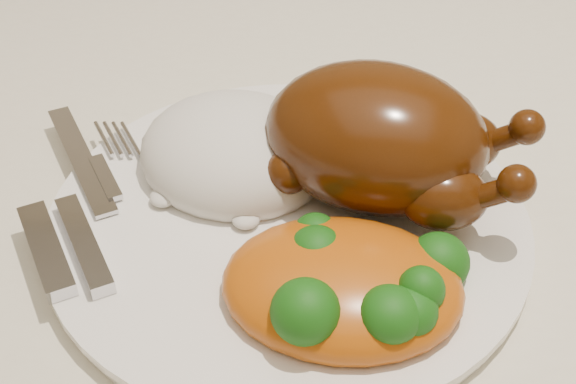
{
  "coord_description": "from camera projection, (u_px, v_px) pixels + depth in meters",
  "views": [
    {
      "loc": [
        -0.1,
        -0.41,
        1.12
      ],
      "look_at": [
        -0.11,
        -0.03,
        0.8
      ],
      "focal_mm": 50.0,
      "sensor_mm": 36.0,
      "label": 1
    }
  ],
  "objects": [
    {
      "name": "dining_table",
      "position": [
        433.0,
        303.0,
        0.6
      ],
      "size": [
        1.6,
        0.9,
        0.76
      ],
      "color": "brown",
      "rests_on": "floor"
    },
    {
      "name": "tablecloth",
      "position": [
        446.0,
        232.0,
        0.56
      ],
      "size": [
        1.73,
        1.03,
        0.18
      ],
      "color": "silver",
      "rests_on": "dining_table"
    },
    {
      "name": "dinner_plate",
      "position": [
        288.0,
        224.0,
        0.51
      ],
      "size": [
        0.37,
        0.37,
        0.01
      ],
      "primitive_type": "cylinder",
      "rotation": [
        0.0,
        0.0,
        0.26
      ],
      "color": "white",
      "rests_on": "tablecloth"
    },
    {
      "name": "roast_chicken",
      "position": [
        382.0,
        139.0,
        0.5
      ],
      "size": [
        0.19,
        0.14,
        0.09
      ],
      "rotation": [
        0.0,
        0.0,
        -0.3
      ],
      "color": "#4B2008",
      "rests_on": "dinner_plate"
    },
    {
      "name": "rice_mound",
      "position": [
        235.0,
        154.0,
        0.53
      ],
      "size": [
        0.16,
        0.15,
        0.07
      ],
      "rotation": [
        0.0,
        0.0,
        -0.34
      ],
      "color": "white",
      "rests_on": "dinner_plate"
    },
    {
      "name": "mac_and_cheese",
      "position": [
        355.0,
        284.0,
        0.45
      ],
      "size": [
        0.15,
        0.12,
        0.06
      ],
      "rotation": [
        0.0,
        0.0,
        -0.09
      ],
      "color": "#B94D0B",
      "rests_on": "dinner_plate"
    },
    {
      "name": "cutlery",
      "position": [
        75.0,
        216.0,
        0.5
      ],
      "size": [
        0.08,
        0.19,
        0.01
      ],
      "rotation": [
        0.0,
        0.0,
        0.48
      ],
      "color": "silver",
      "rests_on": "dinner_plate"
    }
  ]
}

